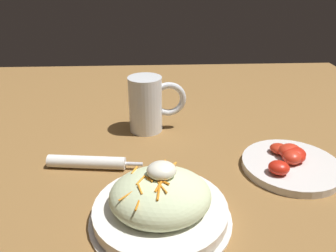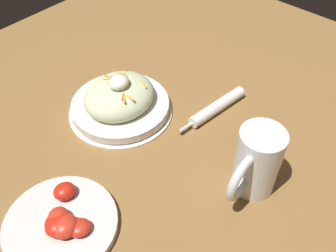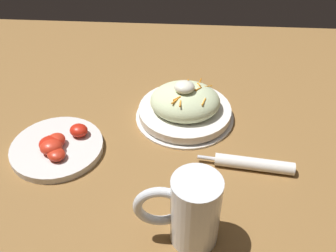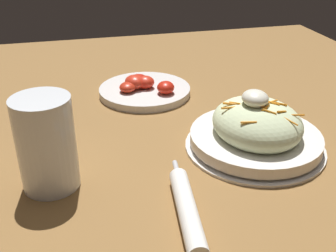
{
  "view_description": "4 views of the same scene",
  "coord_description": "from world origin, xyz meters",
  "px_view_note": "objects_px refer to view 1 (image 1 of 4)",
  "views": [
    {
      "loc": [
        -0.03,
        -0.63,
        0.37
      ],
      "look_at": [
        -0.0,
        -0.02,
        0.08
      ],
      "focal_mm": 35.59,
      "sensor_mm": 36.0,
      "label": 1
    },
    {
      "loc": [
        0.37,
        0.29,
        0.59
      ],
      "look_at": [
        -0.01,
        -0.05,
        0.07
      ],
      "focal_mm": 40.97,
      "sensor_mm": 36.0,
      "label": 2
    },
    {
      "loc": [
        -0.03,
        0.51,
        0.57
      ],
      "look_at": [
        0.01,
        -0.07,
        0.08
      ],
      "focal_mm": 41.11,
      "sensor_mm": 36.0,
      "label": 3
    },
    {
      "loc": [
        -0.57,
        0.08,
        0.35
      ],
      "look_at": [
        -0.01,
        -0.06,
        0.05
      ],
      "focal_mm": 44.3,
      "sensor_mm": 36.0,
      "label": 4
    }
  ],
  "objects_px": {
    "beer_mug": "(147,107)",
    "tomato_plate": "(290,162)",
    "napkin_roll": "(87,162)",
    "salad_plate": "(160,203)"
  },
  "relations": [
    {
      "from": "beer_mug",
      "to": "tomato_plate",
      "type": "distance_m",
      "value": 0.35
    },
    {
      "from": "beer_mug",
      "to": "napkin_roll",
      "type": "height_order",
      "value": "beer_mug"
    },
    {
      "from": "napkin_roll",
      "to": "tomato_plate",
      "type": "bearing_deg",
      "value": -3.36
    },
    {
      "from": "beer_mug",
      "to": "napkin_roll",
      "type": "distance_m",
      "value": 0.21
    },
    {
      "from": "salad_plate",
      "to": "napkin_roll",
      "type": "distance_m",
      "value": 0.22
    },
    {
      "from": "beer_mug",
      "to": "tomato_plate",
      "type": "height_order",
      "value": "beer_mug"
    },
    {
      "from": "salad_plate",
      "to": "napkin_roll",
      "type": "relative_size",
      "value": 1.19
    },
    {
      "from": "napkin_roll",
      "to": "salad_plate",
      "type": "bearing_deg",
      "value": -48.06
    },
    {
      "from": "salad_plate",
      "to": "napkin_roll",
      "type": "bearing_deg",
      "value": 131.94
    },
    {
      "from": "tomato_plate",
      "to": "beer_mug",
      "type": "bearing_deg",
      "value": 146.16
    }
  ]
}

